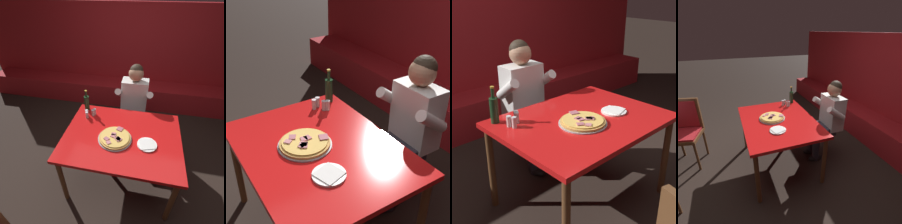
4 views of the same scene
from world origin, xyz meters
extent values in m
cylinder|color=brown|center=(-0.60, -0.44, 0.37)|extent=(0.06, 0.06, 0.73)
cylinder|color=brown|center=(-0.60, 0.44, 0.37)|extent=(0.06, 0.06, 0.73)
cylinder|color=brown|center=(0.60, 0.44, 0.37)|extent=(0.06, 0.06, 0.73)
cube|color=red|center=(0.00, 0.00, 0.75)|extent=(1.31, 1.00, 0.04)
cylinder|color=#9E9EA3|center=(-0.07, -0.07, 0.78)|extent=(0.37, 0.37, 0.01)
cylinder|color=#C69347|center=(-0.07, -0.07, 0.79)|extent=(0.35, 0.35, 0.02)
cylinder|color=#E0B251|center=(-0.07, -0.07, 0.81)|extent=(0.32, 0.32, 0.01)
cube|color=#B76670|center=(-0.02, -0.10, 0.82)|extent=(0.08, 0.07, 0.01)
cube|color=#A85B66|center=(-0.03, 0.06, 0.82)|extent=(0.08, 0.08, 0.01)
cube|color=#C6757A|center=(-0.03, -0.10, 0.82)|extent=(0.08, 0.08, 0.01)
cube|color=#C6757A|center=(-0.12, -0.17, 0.82)|extent=(0.06, 0.06, 0.01)
cube|color=#B76670|center=(-0.09, -0.04, 0.82)|extent=(0.06, 0.05, 0.01)
cube|color=#B76670|center=(-0.09, -0.07, 0.82)|extent=(0.06, 0.06, 0.01)
cube|color=#C6757A|center=(-0.02, -0.12, 0.82)|extent=(0.05, 0.06, 0.01)
cube|color=#A85B66|center=(-0.15, -0.12, 0.82)|extent=(0.07, 0.07, 0.01)
cylinder|color=white|center=(0.29, -0.09, 0.78)|extent=(0.21, 0.21, 0.01)
cube|color=white|center=(0.29, -0.09, 0.79)|extent=(0.19, 0.19, 0.01)
cylinder|color=#19381E|center=(-0.54, 0.41, 0.87)|extent=(0.07, 0.07, 0.20)
cylinder|color=#19381E|center=(-0.54, 0.41, 1.01)|extent=(0.03, 0.03, 0.08)
cylinder|color=#B29933|center=(-0.54, 0.41, 1.06)|extent=(0.03, 0.03, 0.01)
cylinder|color=silver|center=(-0.50, 0.27, 0.81)|extent=(0.04, 0.04, 0.07)
cylinder|color=#B23323|center=(-0.50, 0.27, 0.80)|extent=(0.03, 0.03, 0.04)
cylinder|color=silver|center=(-0.50, 0.27, 0.85)|extent=(0.04, 0.04, 0.01)
cylinder|color=silver|center=(-0.41, 0.32, 0.81)|extent=(0.04, 0.04, 0.07)
cylinder|color=#28231E|center=(-0.41, 0.32, 0.80)|extent=(0.03, 0.03, 0.04)
cylinder|color=silver|center=(-0.41, 0.32, 0.85)|extent=(0.04, 0.04, 0.01)
cylinder|color=silver|center=(-0.49, 0.23, 0.81)|extent=(0.04, 0.04, 0.07)
cylinder|color=silver|center=(-0.49, 0.23, 0.80)|extent=(0.03, 0.03, 0.04)
cylinder|color=silver|center=(-0.49, 0.23, 0.85)|extent=(0.04, 0.04, 0.01)
cylinder|color=silver|center=(-0.42, 0.29, 0.81)|extent=(0.04, 0.04, 0.07)
cylinder|color=#516B33|center=(-0.42, 0.29, 0.80)|extent=(0.03, 0.03, 0.04)
cylinder|color=silver|center=(-0.42, 0.29, 0.85)|extent=(0.04, 0.04, 0.01)
ellipsoid|color=black|center=(-0.05, 0.56, 0.04)|extent=(0.11, 0.24, 0.09)
ellipsoid|color=black|center=(0.15, 0.56, 0.04)|extent=(0.11, 0.24, 0.09)
cylinder|color=#282833|center=(-0.05, 0.56, 0.23)|extent=(0.11, 0.11, 0.43)
cylinder|color=#282833|center=(0.15, 0.56, 0.23)|extent=(0.11, 0.11, 0.43)
cube|color=#282833|center=(0.05, 0.66, 0.51)|extent=(0.34, 0.40, 0.12)
cube|color=silver|center=(0.05, 0.86, 0.78)|extent=(0.38, 0.22, 0.52)
cylinder|color=silver|center=(-0.17, 0.78, 0.86)|extent=(0.09, 0.30, 0.25)
cylinder|color=silver|center=(0.27, 0.78, 0.86)|extent=(0.09, 0.30, 0.25)
sphere|color=tan|center=(0.05, 0.86, 1.15)|extent=(0.21, 0.21, 0.21)
sphere|color=#2D2319|center=(0.05, 0.88, 1.18)|extent=(0.19, 0.19, 0.19)
camera|label=1|loc=(0.18, -1.42, 2.18)|focal=28.00mm
camera|label=2|loc=(1.52, -0.81, 2.04)|focal=50.00mm
camera|label=3|loc=(-1.65, -1.54, 1.79)|focal=50.00mm
camera|label=4|loc=(2.14, -0.61, 1.94)|focal=28.00mm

